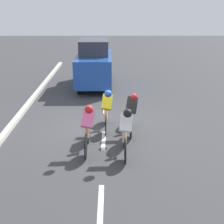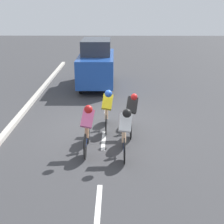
{
  "view_description": "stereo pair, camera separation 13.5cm",
  "coord_description": "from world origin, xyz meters",
  "px_view_note": "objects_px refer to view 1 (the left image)",
  "views": [
    {
      "loc": [
        -0.21,
        9.85,
        4.13
      ],
      "look_at": [
        -0.26,
        0.97,
        0.95
      ],
      "focal_mm": 50.0,
      "sensor_mm": 36.0,
      "label": 1
    },
    {
      "loc": [
        -0.34,
        9.84,
        4.13
      ],
      "look_at": [
        -0.26,
        0.97,
        0.95
      ],
      "focal_mm": 50.0,
      "sensor_mm": 36.0,
      "label": 2
    }
  ],
  "objects_px": {
    "cyclist_pink": "(88,126)",
    "support_car": "(94,64)",
    "cyclist_white": "(125,130)",
    "cyclist_black": "(131,112)",
    "cyclist_yellow": "(107,108)"
  },
  "relations": [
    {
      "from": "cyclist_white",
      "to": "cyclist_black",
      "type": "height_order",
      "value": "cyclist_white"
    },
    {
      "from": "cyclist_white",
      "to": "cyclist_pink",
      "type": "distance_m",
      "value": 1.09
    },
    {
      "from": "cyclist_yellow",
      "to": "cyclist_black",
      "type": "height_order",
      "value": "cyclist_yellow"
    },
    {
      "from": "cyclist_pink",
      "to": "cyclist_yellow",
      "type": "bearing_deg",
      "value": -108.12
    },
    {
      "from": "cyclist_white",
      "to": "cyclist_black",
      "type": "bearing_deg",
      "value": -99.09
    },
    {
      "from": "cyclist_white",
      "to": "cyclist_black",
      "type": "relative_size",
      "value": 1.03
    },
    {
      "from": "cyclist_pink",
      "to": "support_car",
      "type": "distance_m",
      "value": 7.32
    },
    {
      "from": "cyclist_black",
      "to": "cyclist_pink",
      "type": "relative_size",
      "value": 0.95
    },
    {
      "from": "cyclist_black",
      "to": "support_car",
      "type": "bearing_deg",
      "value": -76.39
    },
    {
      "from": "cyclist_black",
      "to": "cyclist_pink",
      "type": "distance_m",
      "value": 1.85
    },
    {
      "from": "cyclist_yellow",
      "to": "support_car",
      "type": "relative_size",
      "value": 0.4
    },
    {
      "from": "cyclist_white",
      "to": "support_car",
      "type": "height_order",
      "value": "support_car"
    },
    {
      "from": "cyclist_yellow",
      "to": "cyclist_pink",
      "type": "relative_size",
      "value": 0.94
    },
    {
      "from": "cyclist_yellow",
      "to": "cyclist_pink",
      "type": "xyz_separation_m",
      "value": [
        0.52,
        1.6,
        -0.0
      ]
    },
    {
      "from": "cyclist_white",
      "to": "cyclist_pink",
      "type": "bearing_deg",
      "value": -15.25
    }
  ]
}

